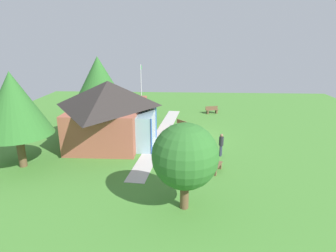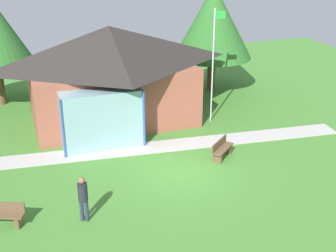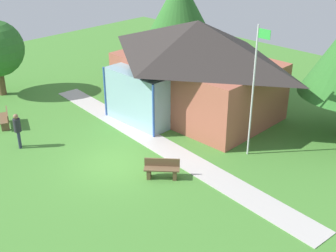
# 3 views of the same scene
# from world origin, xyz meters

# --- Properties ---
(ground_plane) EXTENTS (44.00, 44.00, 0.00)m
(ground_plane) POSITION_xyz_m (0.00, 0.00, 0.00)
(ground_plane) COLOR #478433
(pavilion) EXTENTS (9.37, 7.18, 5.13)m
(pavilion) POSITION_xyz_m (-1.42, 6.76, 2.68)
(pavilion) COLOR #A35642
(pavilion) RESTS_ON ground_plane
(footpath) EXTENTS (18.40, 3.19, 0.03)m
(footpath) POSITION_xyz_m (0.00, 2.64, 0.01)
(footpath) COLOR #BCB7B2
(footpath) RESTS_ON ground_plane
(flagpole) EXTENTS (0.64, 0.08, 6.06)m
(flagpole) POSITION_xyz_m (3.65, 4.87, 3.32)
(flagpole) COLOR silver
(flagpole) RESTS_ON ground_plane
(bench_rear_near_path) EXTENTS (1.42, 1.31, 0.84)m
(bench_rear_near_path) POSITION_xyz_m (2.22, 0.64, 0.40)
(bench_rear_near_path) COLOR brown
(bench_rear_near_path) RESTS_ON ground_plane
(bench_mid_left) EXTENTS (1.55, 1.02, 0.84)m
(bench_mid_left) POSITION_xyz_m (-7.24, -1.53, 0.40)
(bench_mid_left) COLOR brown
(bench_mid_left) RESTS_ON ground_plane
(visitor_strolling_lawn) EXTENTS (0.34, 0.34, 1.74)m
(visitor_strolling_lawn) POSITION_xyz_m (-4.54, -2.21, 1.02)
(visitor_strolling_lawn) COLOR #2D3347
(visitor_strolling_lawn) RESTS_ON ground_plane
(tree_behind_pavilion_right) EXTENTS (4.98, 4.98, 6.69)m
(tree_behind_pavilion_right) POSITION_xyz_m (5.91, 9.82, 4.43)
(tree_behind_pavilion_right) COLOR brown
(tree_behind_pavilion_right) RESTS_ON ground_plane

